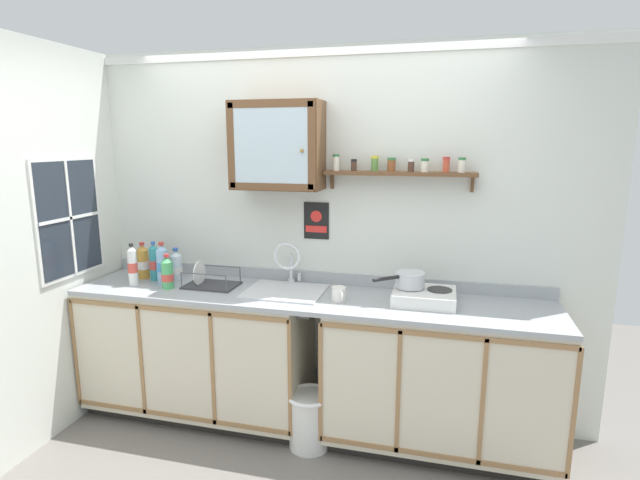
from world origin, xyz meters
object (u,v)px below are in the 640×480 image
Objects in this scene: bottle_detergent_teal_4 at (154,263)px; dish_rack at (210,283)px; mug at (339,294)px; bottle_opaque_white_2 at (133,266)px; bottle_soda_green_3 at (167,273)px; sink at (285,292)px; wall_cabinet at (277,146)px; hot_plate_stove at (424,296)px; saucepan at (410,279)px; trash_bin at (309,419)px; bottle_water_clear_5 at (176,266)px; warning_sign at (316,221)px; bottle_juice_amber_1 at (143,262)px; bottle_water_blue_0 at (162,265)px.

dish_rack is (0.45, -0.04, -0.10)m from bottle_detergent_teal_4.
bottle_detergent_teal_4 is 2.36× the size of mug.
bottle_opaque_white_2 reaches higher than bottle_soda_green_3.
sink is 0.85× the size of wall_cabinet.
hot_plate_stove is 1.24× the size of saucepan.
dish_rack is (0.52, 0.11, -0.11)m from bottle_opaque_white_2.
bottle_detergent_teal_4 is at bearing 167.37° from trash_bin.
bottle_opaque_white_2 is 0.27m from bottle_soda_green_3.
wall_cabinet is (-0.89, 0.11, 0.81)m from saucepan.
bottle_water_clear_5 reaches higher than saucepan.
bottle_soda_green_3 is (-1.60, -0.15, -0.03)m from saucepan.
warning_sign is (0.69, 0.27, 0.41)m from dish_rack.
bottle_juice_amber_1 is 0.72× the size of trash_bin.
hot_plate_stove is 1.49× the size of warning_sign.
wall_cabinet reaches higher than sink.
bottle_water_blue_0 is 0.81× the size of trash_bin.
bottle_juice_amber_1 reaches higher than mug.
bottle_water_clear_5 is 1.24m from mug.
bottle_juice_amber_1 is at bearing 173.25° from dish_rack.
bottle_opaque_white_2 is at bearing -173.41° from sink.
bottle_opaque_white_2 is 0.49× the size of wall_cabinet.
bottle_water_blue_0 is 1.25× the size of bottle_soda_green_3.
bottle_detergent_teal_4 reaches higher than dish_rack.
bottle_water_blue_0 is 1.16× the size of warning_sign.
bottle_detergent_teal_4 reaches higher than bottle_juice_amber_1.
bottle_water_clear_5 is at bearing 40.62° from bottle_opaque_white_2.
saucepan reaches higher than trash_bin.
bottle_juice_amber_1 reaches higher than dish_rack.
bottle_water_clear_5 is (0.26, 0.02, -0.02)m from bottle_juice_amber_1.
bottle_soda_green_3 is at bearing -44.21° from bottle_water_blue_0.
dish_rack is at bearing -15.75° from bottle_water_clear_5.
warning_sign reaches higher than saucepan.
saucepan is 0.51× the size of wall_cabinet.
trash_bin is (1.22, -0.27, -0.87)m from bottle_detergent_teal_4.
warning_sign reaches higher than dish_rack.
mug is at bearing -8.22° from bottle_water_clear_5.
wall_cabinet is (-0.47, 0.24, 0.90)m from mug.
sink is at bearing 6.59° from bottle_opaque_white_2.
sink is 1.08m from bottle_opaque_white_2.
bottle_juice_amber_1 reaches higher than saucepan.
warning_sign is at bearing 28.62° from wall_cabinet.
bottle_opaque_white_2 is at bearing -168.54° from dish_rack.
warning_sign reaches higher than bottle_detergent_teal_4.
bottle_juice_amber_1 reaches higher than bottle_soda_green_3.
bottle_juice_amber_1 is at bearing 173.89° from mug.
bottle_water_clear_5 is at bearing 17.44° from bottle_detergent_teal_4.
sink reaches higher than bottle_opaque_white_2.
trash_bin is at bearing -12.74° from bottle_juice_amber_1.
bottle_detergent_teal_4 is 0.16m from bottle_water_clear_5.
warning_sign is (1.21, 0.37, 0.30)m from bottle_opaque_white_2.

